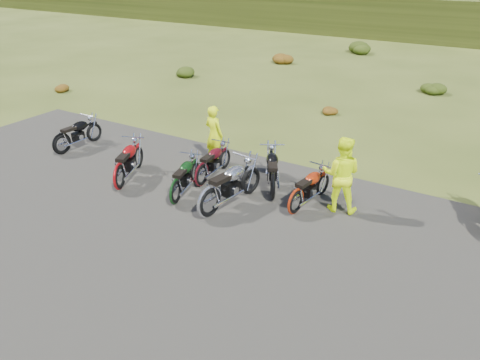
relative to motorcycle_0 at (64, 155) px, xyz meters
The scene contains 18 objects.
ground 6.04m from the motorcycle_0, ahead, with size 300.00×300.00×0.00m, color #3A4617.
gravel_pad 6.65m from the motorcycle_0, 26.04° to the right, with size 20.00×12.00×0.04m, color black.
hill_slope 49.44m from the motorcycle_0, 83.06° to the left, with size 300.00×46.00×3.00m, color #2D3913, non-canonical shape.
shrub_0 7.89m from the motorcycle_0, 139.87° to the left, with size 0.77×0.77×0.45m, color #6C2F0D.
shrub_1 10.85m from the motorcycle_0, 106.77° to the left, with size 1.03×1.03×0.61m, color #20340D.
shrub_2 15.69m from the motorcycle_0, 90.84° to the left, with size 1.30×1.30×0.77m, color #6C2F0D.
shrub_3 21.16m from the motorcycle_0, 82.75° to the left, with size 1.56×1.56×0.92m, color #20340D.
shrub_4 9.98m from the motorcycle_0, 56.07° to the left, with size 0.77×0.77×0.45m, color #6C2F0D.
shrub_5 16.01m from the motorcycle_0, 58.05° to the left, with size 1.03×1.03×0.61m, color #20340D.
motorcycle_0 is the anchor object (origin of this frame).
motorcycle_1 3.40m from the motorcycle_0, 14.38° to the right, with size 2.08×0.69×1.09m, color maroon, non-canonical shape.
motorcycle_2 5.12m from the motorcycle_0, ahead, with size 1.88×0.63×0.98m, color black, non-canonical shape.
motorcycle_3 6.24m from the motorcycle_0, ahead, with size 2.31×0.77×1.21m, color #A4A3A8, non-canonical shape.
motorcycle_4 5.06m from the motorcycle_0, ahead, with size 1.87×0.62×0.98m, color #430B11, non-canonical shape.
motorcycle_5 7.09m from the motorcycle_0, ahead, with size 2.07×0.69×1.08m, color black, non-canonical shape.
motorcycle_6 7.88m from the motorcycle_0, ahead, with size 1.87×0.62×0.98m, color maroon, non-canonical shape.
person_middle 4.94m from the motorcycle_0, 23.75° to the left, with size 0.64×0.42×1.76m, color #E5FF0D.
person_right_a 8.80m from the motorcycle_0, ahead, with size 0.92×0.72×1.90m, color #E5FF0D.
Camera 1 is at (5.88, -7.84, 5.73)m, focal length 35.00 mm.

